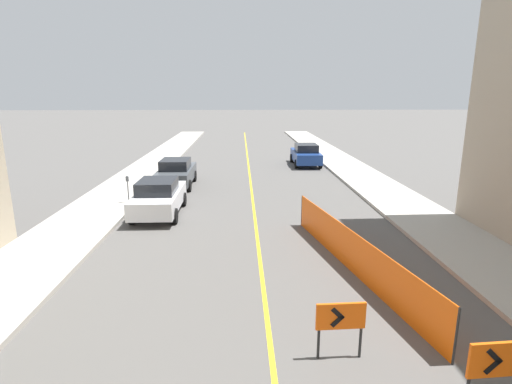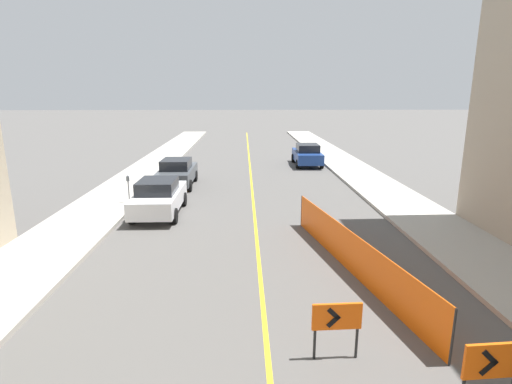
# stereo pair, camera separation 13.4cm
# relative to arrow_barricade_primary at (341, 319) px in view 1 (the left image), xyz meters

# --- Properties ---
(lane_stripe) EXTENTS (0.12, 68.52, 0.01)m
(lane_stripe) POSITION_rel_arrow_barricade_primary_xyz_m (-1.34, 14.15, -0.86)
(lane_stripe) COLOR gold
(lane_stripe) RESTS_ON ground_plane
(sidewalk_left) EXTENTS (3.05, 68.52, 0.15)m
(sidewalk_left) POSITION_rel_arrow_barricade_primary_xyz_m (-8.42, 14.15, -0.79)
(sidewalk_left) COLOR #ADA89E
(sidewalk_left) RESTS_ON ground_plane
(sidewalk_right) EXTENTS (3.05, 68.52, 0.15)m
(sidewalk_right) POSITION_rel_arrow_barricade_primary_xyz_m (5.74, 14.15, -0.79)
(sidewalk_right) COLOR #ADA89E
(sidewalk_right) RESTS_ON ground_plane
(arrow_barricade_primary) EXTENTS (0.99, 0.11, 1.20)m
(arrow_barricade_primary) POSITION_rel_arrow_barricade_primary_xyz_m (0.00, 0.00, 0.00)
(arrow_barricade_primary) COLOR #EF560C
(arrow_barricade_primary) RESTS_ON ground_plane
(arrow_barricade_secondary) EXTENTS (0.98, 0.12, 1.25)m
(arrow_barricade_secondary) POSITION_rel_arrow_barricade_primary_xyz_m (2.21, -1.42, 0.02)
(arrow_barricade_secondary) COLOR #EF560C
(arrow_barricade_secondary) RESTS_ON ground_plane
(safety_mesh_fence) EXTENTS (1.72, 8.66, 1.24)m
(safety_mesh_fence) POSITION_rel_arrow_barricade_primary_xyz_m (1.34, 4.00, -0.24)
(safety_mesh_fence) COLOR #EF560C
(safety_mesh_fence) RESTS_ON ground_plane
(parked_car_curb_near) EXTENTS (1.93, 4.31, 1.59)m
(parked_car_curb_near) POSITION_rel_arrow_barricade_primary_xyz_m (-5.50, 10.01, -0.06)
(parked_car_curb_near) COLOR silver
(parked_car_curb_near) RESTS_ON ground_plane
(parked_car_curb_mid) EXTENTS (1.94, 4.31, 1.59)m
(parked_car_curb_mid) POSITION_rel_arrow_barricade_primary_xyz_m (-5.59, 15.54, -0.06)
(parked_car_curb_mid) COLOR #474C51
(parked_car_curb_mid) RESTS_ON ground_plane
(parked_car_curb_far) EXTENTS (1.94, 4.33, 1.59)m
(parked_car_curb_far) POSITION_rel_arrow_barricade_primary_xyz_m (2.90, 22.21, -0.06)
(parked_car_curb_far) COLOR navy
(parked_car_curb_far) RESTS_ON ground_plane
(parking_meter_far_curb) EXTENTS (0.12, 0.11, 1.30)m
(parking_meter_far_curb) POSITION_rel_arrow_barricade_primary_xyz_m (-7.24, 11.58, 0.21)
(parking_meter_far_curb) COLOR #4C4C51
(parking_meter_far_curb) RESTS_ON sidewalk_left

